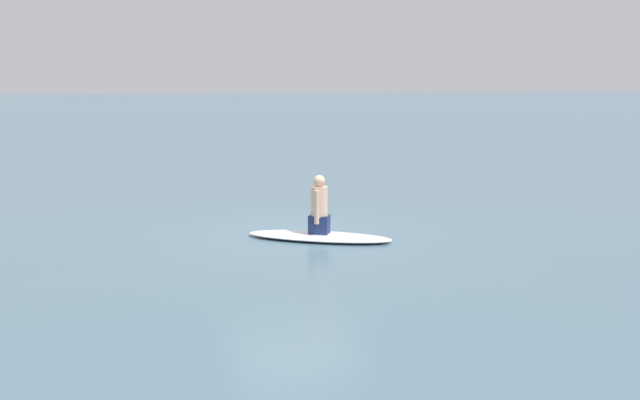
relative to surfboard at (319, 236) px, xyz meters
The scene contains 3 objects.
ground_plane 0.58m from the surfboard, 63.84° to the right, with size 400.00×400.00×0.00m, color slate.
surfboard is the anchor object (origin of this frame).
person_paddler 0.54m from the surfboard, ahead, with size 0.45×0.43×1.06m.
Camera 1 is at (4.15, 11.90, 2.77)m, focal length 38.93 mm.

